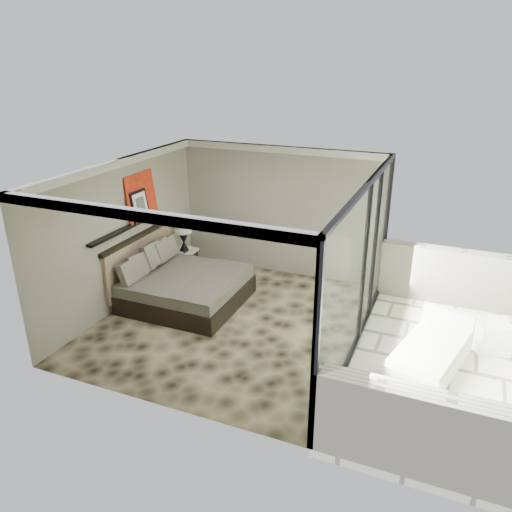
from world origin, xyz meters
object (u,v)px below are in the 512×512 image
at_px(bed, 182,285).
at_px(lounger, 431,353).
at_px(table_lamp, 183,232).
at_px(nightstand, 184,261).
at_px(ottoman, 492,336).

relative_size(bed, lounger, 1.17).
xyz_separation_m(bed, table_lamp, (-0.68, 1.28, 0.59)).
height_order(nightstand, ottoman, ottoman).
bearing_deg(lounger, ottoman, 58.34).
bearing_deg(lounger, table_lamp, 177.49).
xyz_separation_m(table_lamp, ottoman, (6.24, -0.81, -0.69)).
bearing_deg(bed, table_lamp, 117.92).
height_order(nightstand, table_lamp, table_lamp).
bearing_deg(table_lamp, nightstand, 146.81).
xyz_separation_m(bed, ottoman, (5.57, 0.47, -0.10)).
distance_m(bed, table_lamp, 1.56).
xyz_separation_m(nightstand, ottoman, (6.27, -0.83, 0.01)).
height_order(bed, ottoman, bed).
relative_size(ottoman, lounger, 0.27).
bearing_deg(lounger, bed, -169.97).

